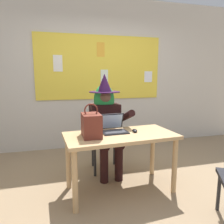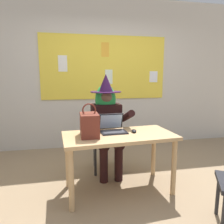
{
  "view_description": "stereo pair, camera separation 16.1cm",
  "coord_description": "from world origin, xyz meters",
  "px_view_note": "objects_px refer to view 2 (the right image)",
  "views": [
    {
      "loc": [
        -0.82,
        -2.16,
        1.38
      ],
      "look_at": [
        -0.14,
        0.42,
        0.93
      ],
      "focal_mm": 33.62,
      "sensor_mm": 36.0,
      "label": 1
    },
    {
      "loc": [
        -0.66,
        -2.2,
        1.38
      ],
      "look_at": [
        -0.14,
        0.42,
        0.93
      ],
      "focal_mm": 33.62,
      "sensor_mm": 36.0,
      "label": 2
    }
  ],
  "objects_px": {
    "laptop": "(113,128)",
    "chair_at_desk": "(106,135)",
    "person_costumed": "(107,118)",
    "handbag": "(89,125)",
    "computer_mouse": "(134,131)",
    "desk_main": "(119,142)"
  },
  "relations": [
    {
      "from": "chair_at_desk",
      "to": "desk_main",
      "type": "bearing_deg",
      "value": 8.48
    },
    {
      "from": "desk_main",
      "to": "computer_mouse",
      "type": "xyz_separation_m",
      "value": [
        0.19,
        0.04,
        0.12
      ]
    },
    {
      "from": "laptop",
      "to": "handbag",
      "type": "distance_m",
      "value": 0.34
    },
    {
      "from": "desk_main",
      "to": "person_costumed",
      "type": "relative_size",
      "value": 0.95
    },
    {
      "from": "desk_main",
      "to": "handbag",
      "type": "xyz_separation_m",
      "value": [
        -0.35,
        -0.02,
        0.23
      ]
    },
    {
      "from": "chair_at_desk",
      "to": "computer_mouse",
      "type": "bearing_deg",
      "value": 25.42
    },
    {
      "from": "person_costumed",
      "to": "desk_main",
      "type": "bearing_deg",
      "value": 4.7
    },
    {
      "from": "laptop",
      "to": "computer_mouse",
      "type": "xyz_separation_m",
      "value": [
        0.25,
        -0.08,
        -0.03
      ]
    },
    {
      "from": "chair_at_desk",
      "to": "computer_mouse",
      "type": "distance_m",
      "value": 0.71
    },
    {
      "from": "desk_main",
      "to": "chair_at_desk",
      "type": "height_order",
      "value": "chair_at_desk"
    },
    {
      "from": "person_costumed",
      "to": "handbag",
      "type": "relative_size",
      "value": 3.75
    },
    {
      "from": "laptop",
      "to": "chair_at_desk",
      "type": "bearing_deg",
      "value": 86.08
    },
    {
      "from": "handbag",
      "to": "chair_at_desk",
      "type": "bearing_deg",
      "value": 66.41
    },
    {
      "from": "person_costumed",
      "to": "handbag",
      "type": "height_order",
      "value": "person_costumed"
    },
    {
      "from": "computer_mouse",
      "to": "chair_at_desk",
      "type": "bearing_deg",
      "value": 121.27
    },
    {
      "from": "chair_at_desk",
      "to": "computer_mouse",
      "type": "xyz_separation_m",
      "value": [
        0.24,
        -0.63,
        0.21
      ]
    },
    {
      "from": "desk_main",
      "to": "handbag",
      "type": "height_order",
      "value": "handbag"
    },
    {
      "from": "person_costumed",
      "to": "computer_mouse",
      "type": "relative_size",
      "value": 13.63
    },
    {
      "from": "chair_at_desk",
      "to": "laptop",
      "type": "bearing_deg",
      "value": 3.86
    },
    {
      "from": "chair_at_desk",
      "to": "person_costumed",
      "type": "xyz_separation_m",
      "value": [
        -0.01,
        -0.12,
        0.28
      ]
    },
    {
      "from": "laptop",
      "to": "handbag",
      "type": "height_order",
      "value": "handbag"
    },
    {
      "from": "chair_at_desk",
      "to": "person_costumed",
      "type": "bearing_deg",
      "value": 1.91
    }
  ]
}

